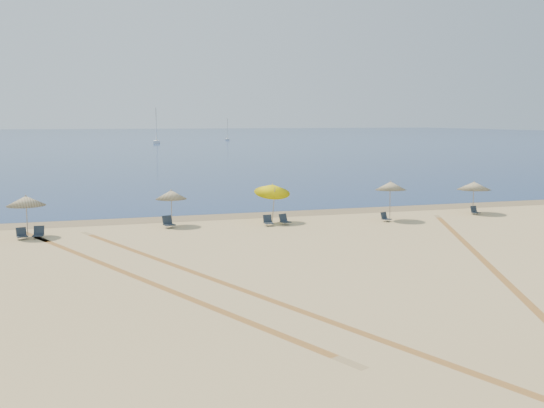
{
  "coord_description": "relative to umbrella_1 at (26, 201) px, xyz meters",
  "views": [
    {
      "loc": [
        -10.4,
        -15.74,
        6.56
      ],
      "look_at": [
        0.0,
        20.0,
        1.3
      ],
      "focal_mm": 39.55,
      "sensor_mm": 36.0,
      "label": 1
    }
  ],
  "objects": [
    {
      "name": "umbrella_2",
      "position": [
        8.25,
        1.29,
        -0.09
      ],
      "size": [
        1.93,
        1.93,
        2.29
      ],
      "color": "gray",
      "rests_on": "ground"
    },
    {
      "name": "chair_4",
      "position": [
        7.96,
        0.62,
        -1.72
      ],
      "size": [
        0.81,
        0.88,
        0.73
      ],
      "rotation": [
        0.0,
        0.0,
        0.35
      ],
      "color": "black",
      "rests_on": "ground"
    },
    {
      "name": "wet_sand",
      "position": [
        14.37,
        3.95,
        -2.04
      ],
      "size": [
        500.0,
        500.0,
        0.0
      ],
      "primitive_type": "plane",
      "color": "olive",
      "rests_on": "ground"
    },
    {
      "name": "chair_2",
      "position": [
        -0.24,
        -0.71,
        -1.76
      ],
      "size": [
        0.67,
        0.74,
        0.64
      ],
      "rotation": [
        0.0,
        0.0,
        0.26
      ],
      "color": "black",
      "rests_on": "ground"
    },
    {
      "name": "sailboat_2",
      "position": [
        19.99,
        135.06,
        0.94
      ],
      "size": [
        2.45,
        6.76,
        9.84
      ],
      "rotation": [
        0.0,
        0.0,
        -0.12
      ],
      "color": "white",
      "rests_on": "ocean"
    },
    {
      "name": "chair_5",
      "position": [
        14.02,
        -0.4,
        -1.75
      ],
      "size": [
        0.58,
        0.67,
        0.66
      ],
      "rotation": [
        0.0,
        0.0,
        0.05
      ],
      "color": "black",
      "rests_on": "ground"
    },
    {
      "name": "sailboat_0",
      "position": [
        44.35,
        154.29,
        0.06
      ],
      "size": [
        2.31,
        4.82,
        6.95
      ],
      "rotation": [
        0.0,
        0.0,
        -0.25
      ],
      "color": "white",
      "rests_on": "ocean"
    },
    {
      "name": "ocean",
      "position": [
        14.37,
        204.95,
        -2.03
      ],
      "size": [
        500.0,
        500.0,
        0.0
      ],
      "primitive_type": "plane",
      "color": "#0C2151",
      "rests_on": "ground"
    },
    {
      "name": "umbrella_4",
      "position": [
        22.31,
        -0.59,
        0.22
      ],
      "size": [
        2.03,
        2.05,
        2.6
      ],
      "color": "gray",
      "rests_on": "ground"
    },
    {
      "name": "chair_8",
      "position": [
        29.05,
        -0.2,
        -1.78
      ],
      "size": [
        0.55,
        0.62,
        0.59
      ],
      "rotation": [
        0.0,
        0.0,
        0.11
      ],
      "color": "black",
      "rests_on": "ground"
    },
    {
      "name": "chair_7",
      "position": [
        21.76,
        -1.02,
        -1.78
      ],
      "size": [
        0.67,
        0.72,
        0.6
      ],
      "rotation": [
        0.0,
        0.0,
        0.37
      ],
      "color": "black",
      "rests_on": "ground"
    },
    {
      "name": "chair_3",
      "position": [
        0.64,
        -0.68,
        -1.74
      ],
      "size": [
        0.64,
        0.72,
        0.68
      ],
      "rotation": [
        0.0,
        0.0,
        -0.12
      ],
      "color": "black",
      "rests_on": "ground"
    },
    {
      "name": "tire_tracks",
      "position": [
        11.34,
        -11.58,
        -2.04
      ],
      "size": [
        53.7,
        42.16,
        0.0
      ],
      "color": "tan",
      "rests_on": "ground"
    },
    {
      "name": "umbrella_5",
      "position": [
        29.33,
        0.43,
        -0.1
      ],
      "size": [
        2.33,
        2.33,
        2.28
      ],
      "color": "gray",
      "rests_on": "ground"
    },
    {
      "name": "umbrella_1",
      "position": [
        0.0,
        0.0,
        0.0
      ],
      "size": [
        2.13,
        2.14,
        2.38
      ],
      "color": "gray",
      "rests_on": "ground"
    },
    {
      "name": "ground",
      "position": [
        14.37,
        -20.05,
        -2.04
      ],
      "size": [
        160.0,
        160.0,
        0.0
      ],
      "primitive_type": "plane",
      "color": "tan",
      "rests_on": "ground"
    },
    {
      "name": "umbrella_3",
      "position": [
        14.64,
        0.78,
        0.13
      ],
      "size": [
        2.31,
        2.37,
        2.76
      ],
      "color": "gray",
      "rests_on": "ground"
    },
    {
      "name": "chair_6",
      "position": [
        15.11,
        -0.32,
        -1.75
      ],
      "size": [
        0.73,
        0.79,
        0.67
      ],
      "rotation": [
        0.0,
        0.0,
        0.33
      ],
      "color": "black",
      "rests_on": "ground"
    }
  ]
}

